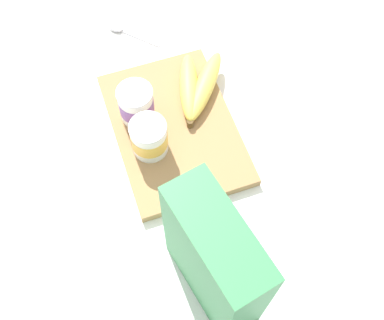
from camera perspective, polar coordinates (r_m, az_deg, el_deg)
ground_plane at (r=1.02m, az=-2.07°, el=3.41°), size 2.40×2.40×0.00m
cutting_board at (r=1.01m, az=-2.09°, el=3.72°), size 0.35×0.24×0.02m
cereal_box at (r=0.77m, az=2.64°, el=-11.69°), size 0.20×0.11×0.27m
yogurt_cup_front at (r=0.94m, az=-5.04°, el=2.61°), size 0.07×0.07×0.08m
yogurt_cup_back at (r=0.99m, az=-6.54°, el=6.50°), size 0.07×0.07×0.08m
banana_bunch at (r=1.04m, az=0.60°, el=8.60°), size 0.18×0.15×0.04m
spoon at (r=1.19m, az=-7.76°, el=14.63°), size 0.11×0.10×0.01m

